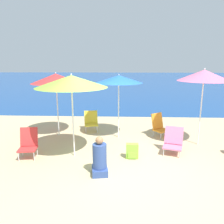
% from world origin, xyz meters
% --- Properties ---
extents(ground_plane, '(60.00, 60.00, 0.00)m').
position_xyz_m(ground_plane, '(0.00, 0.00, 0.00)').
color(ground_plane, '#C6B284').
extents(sea_water, '(60.00, 40.00, 0.01)m').
position_xyz_m(sea_water, '(0.00, 25.13, 0.00)').
color(sea_water, '#19478C').
rests_on(sea_water, ground).
extents(beach_umbrella_red, '(1.66, 1.66, 2.19)m').
position_xyz_m(beach_umbrella_red, '(-2.16, 2.47, 1.98)').
color(beach_umbrella_red, white).
rests_on(beach_umbrella_red, ground).
extents(beach_umbrella_blue, '(1.54, 1.54, 2.15)m').
position_xyz_m(beach_umbrella_blue, '(-0.05, 2.32, 1.98)').
color(beach_umbrella_blue, white).
rests_on(beach_umbrella_blue, ground).
extents(beach_umbrella_lime, '(1.86, 1.86, 2.24)m').
position_xyz_m(beach_umbrella_lime, '(-1.24, 0.76, 2.04)').
color(beach_umbrella_lime, white).
rests_on(beach_umbrella_lime, ground).
extents(beach_umbrella_pink, '(1.54, 1.54, 2.35)m').
position_xyz_m(beach_umbrella_pink, '(2.45, 1.77, 2.14)').
color(beach_umbrella_pink, white).
rests_on(beach_umbrella_pink, ground).
extents(beach_chair_red, '(0.52, 0.55, 0.80)m').
position_xyz_m(beach_chair_red, '(-2.46, 0.64, 0.41)').
color(beach_chair_red, silver).
rests_on(beach_chair_red, ground).
extents(beach_chair_orange, '(0.68, 0.68, 0.79)m').
position_xyz_m(beach_chair_orange, '(1.35, 2.52, 0.39)').
color(beach_chair_orange, silver).
rests_on(beach_chair_orange, ground).
extents(beach_chair_pink, '(0.66, 0.70, 0.72)m').
position_xyz_m(beach_chair_pink, '(1.52, 1.10, 0.35)').
color(beach_chair_pink, silver).
rests_on(beach_chair_pink, ground).
extents(beach_chair_yellow, '(0.58, 0.61, 0.73)m').
position_xyz_m(beach_chair_yellow, '(-1.09, 3.03, 0.38)').
color(beach_chair_yellow, silver).
rests_on(beach_chair_yellow, ground).
extents(person_seated_near, '(0.42, 0.47, 0.91)m').
position_xyz_m(person_seated_near, '(-0.45, -0.21, 0.37)').
color(person_seated_near, '#334C8C').
rests_on(person_seated_near, ground).
extents(backpack_lime, '(0.32, 0.20, 0.40)m').
position_xyz_m(backpack_lime, '(0.34, 0.68, 0.20)').
color(backpack_lime, '#8ECC3D').
rests_on(backpack_lime, ground).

